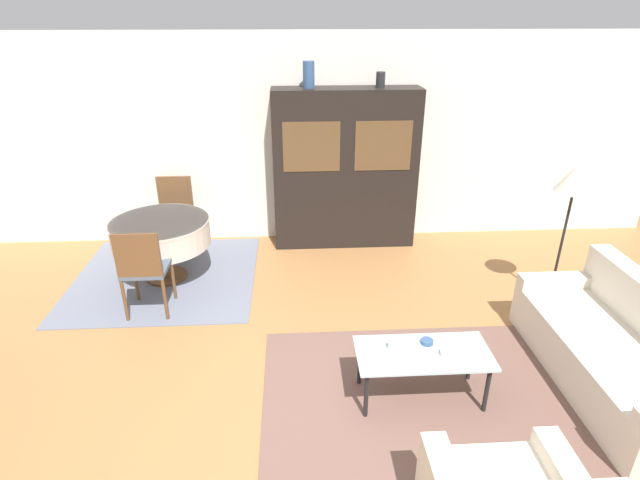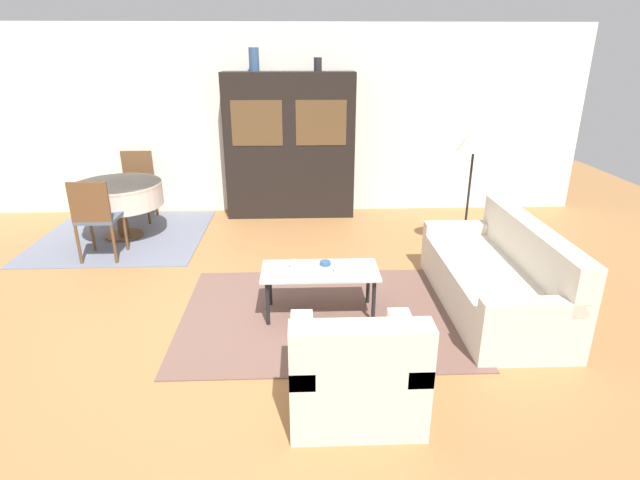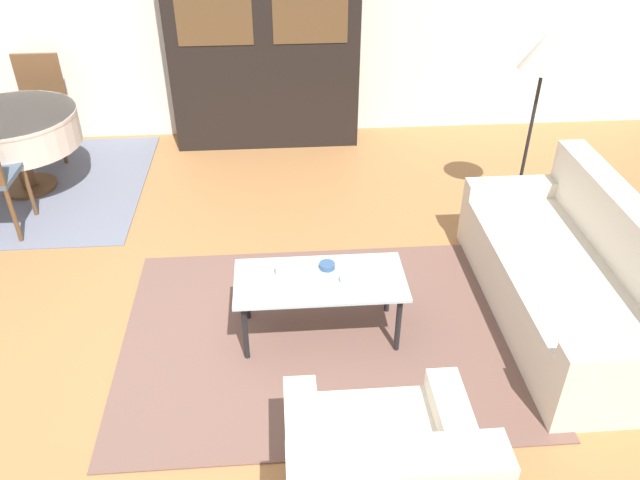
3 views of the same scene
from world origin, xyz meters
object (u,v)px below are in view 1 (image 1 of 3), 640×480
(dining_chair_far, at_px, (175,210))
(cup, at_px, (393,345))
(dining_table, at_px, (161,233))
(vase_tall, at_px, (309,75))
(floor_lamp, at_px, (575,184))
(bowl, at_px, (450,353))
(dining_chair_near, at_px, (143,266))
(bowl_small, at_px, (427,342))
(vase_short, at_px, (381,80))
(couch, at_px, (620,355))
(coffee_table, at_px, (423,357))
(display_cabinet, at_px, (345,170))

(dining_chair_far, bearing_deg, cup, 128.49)
(dining_table, distance_m, dining_chair_far, 0.78)
(cup, distance_m, vase_tall, 3.51)
(dining_table, distance_m, floor_lamp, 4.46)
(bowl, bearing_deg, dining_chair_near, 152.12)
(dining_table, height_order, bowl, dining_table)
(bowl_small, distance_m, vase_short, 3.40)
(vase_tall, height_order, vase_short, vase_tall)
(couch, height_order, dining_chair_far, dining_chair_far)
(couch, xyz_separation_m, coffee_table, (-1.70, -0.08, 0.11))
(dining_table, height_order, vase_tall, vase_tall)
(floor_lamp, height_order, vase_tall, vase_tall)
(coffee_table, distance_m, dining_chair_far, 3.89)
(dining_chair_far, xyz_separation_m, bowl_small, (2.59, -2.84, -0.09))
(dining_chair_near, distance_m, cup, 2.66)
(coffee_table, xyz_separation_m, floor_lamp, (1.80, 1.42, 0.93))
(dining_table, distance_m, cup, 3.12)
(display_cabinet, distance_m, dining_chair_far, 2.27)
(floor_lamp, bearing_deg, dining_chair_far, 160.51)
(display_cabinet, relative_size, dining_table, 1.84)
(cup, distance_m, vase_short, 3.45)
(couch, relative_size, vase_short, 10.93)
(couch, xyz_separation_m, dining_chair_near, (-4.23, 1.32, 0.27))
(bowl_small, relative_size, vase_tall, 0.33)
(couch, distance_m, dining_chair_near, 4.44)
(cup, xyz_separation_m, vase_short, (0.32, 3.01, 1.66))
(couch, xyz_separation_m, dining_table, (-4.23, 2.09, 0.29))
(floor_lamp, height_order, cup, floor_lamp)
(vase_short, bearing_deg, floor_lamp, -43.97)
(cup, distance_m, bowl, 0.44)
(display_cabinet, relative_size, bowl_small, 20.30)
(couch, distance_m, vase_short, 3.87)
(bowl, bearing_deg, floor_lamp, 42.35)
(vase_tall, bearing_deg, dining_chair_far, -176.14)
(coffee_table, height_order, bowl, bowl)
(dining_chair_far, xyz_separation_m, floor_lamp, (4.33, -1.53, 0.77))
(coffee_table, relative_size, dining_table, 0.96)
(bowl, bearing_deg, cup, 165.58)
(coffee_table, distance_m, dining_chair_near, 2.89)
(cup, bearing_deg, bowl_small, 9.82)
(dining_table, xyz_separation_m, vase_short, (2.62, 0.90, 1.57))
(couch, relative_size, bowl_small, 19.63)
(dining_chair_far, relative_size, bowl_small, 9.57)
(bowl_small, bearing_deg, cup, -170.18)
(couch, xyz_separation_m, cup, (-1.94, -0.02, 0.19))
(dining_table, height_order, dining_chair_far, dining_chair_far)
(dining_chair_far, xyz_separation_m, bowl, (2.73, -3.00, -0.09))
(bowl, distance_m, bowl_small, 0.21)
(dining_table, distance_m, vase_short, 3.18)
(floor_lamp, height_order, vase_short, vase_short)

